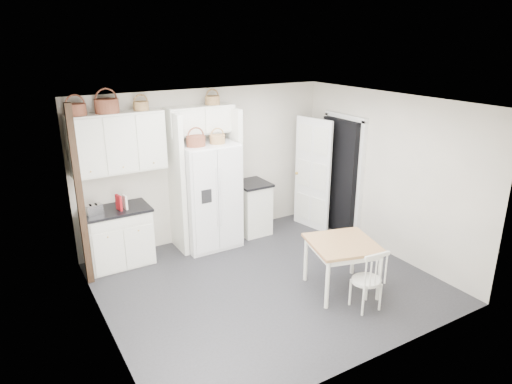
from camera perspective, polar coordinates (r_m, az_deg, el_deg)
floor at (r=6.78m, az=1.38°, el=-11.26°), size 4.50×4.50×0.00m
ceiling at (r=5.91m, az=1.58°, el=11.07°), size 4.50×4.50×0.00m
wall_back at (r=7.91m, az=-6.27°, el=3.37°), size 4.50×0.00×4.50m
wall_left at (r=5.45m, az=-19.06°, el=-4.92°), size 0.00×4.00×4.00m
wall_right at (r=7.61m, az=15.99°, el=2.10°), size 0.00×4.00×4.00m
refrigerator at (r=7.64m, az=-5.97°, el=-0.43°), size 0.92×0.74×1.78m
base_cab_left at (r=7.43m, az=-16.78°, el=-5.47°), size 0.95×0.60×0.88m
base_cab_right at (r=8.24m, az=-0.53°, el=-2.06°), size 0.52×0.62×0.91m
dining_table at (r=6.55m, az=10.61°, el=-9.09°), size 1.08×1.08×0.73m
windsor_chair at (r=6.19m, az=13.63°, el=-10.69°), size 0.43×0.39×0.81m
counter_left at (r=7.26m, az=-17.12°, el=-2.15°), size 0.99×0.64×0.04m
counter_right at (r=8.08m, az=-0.54°, el=1.08°), size 0.56×0.66×0.04m
toaster at (r=7.07m, az=-19.62°, el=-2.13°), size 0.26×0.18×0.16m
cookbook_red at (r=7.15m, az=-16.78°, el=-1.27°), size 0.07×0.16×0.23m
cookbook_cream at (r=7.17m, az=-16.06°, el=-1.22°), size 0.04×0.15×0.22m
basket_upper_a at (r=6.94m, az=-21.60°, el=9.54°), size 0.29×0.29×0.16m
basket_upper_b at (r=7.02m, az=-18.14°, el=10.18°), size 0.34×0.34×0.20m
basket_upper_c at (r=7.15m, az=-14.17°, el=10.40°), size 0.23×0.23×0.13m
basket_bridge_b at (r=7.57m, az=-5.46°, el=11.35°), size 0.24×0.24×0.14m
basket_fridge_a at (r=7.20m, az=-7.52°, el=6.33°), size 0.30×0.30×0.16m
basket_fridge_b at (r=7.35m, az=-4.85°, el=6.59°), size 0.25×0.25×0.14m
upper_cabinet at (r=7.13m, az=-16.91°, el=5.92°), size 1.40×0.34×0.90m
bridge_cabinet at (r=7.52m, az=-7.00°, el=8.97°), size 1.12×0.34×0.45m
fridge_panel_left at (r=7.44m, az=-9.87°, el=0.99°), size 0.08×0.60×2.30m
fridge_panel_right at (r=7.84m, az=-2.92°, el=2.18°), size 0.08×0.60×2.30m
trim_post at (r=6.71m, az=-21.16°, el=-0.70°), size 0.09×0.09×2.60m
doorway_void at (r=8.31m, az=10.44°, el=1.96°), size 0.18×0.85×2.05m
door_slab at (r=8.34m, az=7.07°, el=2.18°), size 0.21×0.79×2.05m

